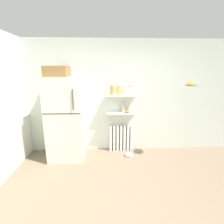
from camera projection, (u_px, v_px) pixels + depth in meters
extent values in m
plane|color=#7A6651|center=(131.00, 189.00, 2.73)|extent=(7.04, 7.04, 0.00)
cube|color=silver|center=(122.00, 97.00, 3.93)|extent=(7.04, 0.10, 2.60)
cube|color=silver|center=(66.00, 119.00, 3.59)|extent=(0.75, 0.69, 1.79)
cube|color=#262628|center=(61.00, 114.00, 3.20)|extent=(0.74, 0.01, 0.01)
cylinder|color=#4C4C51|center=(73.00, 99.00, 3.13)|extent=(0.02, 0.02, 0.40)
cube|color=olive|center=(57.00, 72.00, 3.35)|extent=(0.45, 0.48, 0.21)
cube|color=white|center=(111.00, 138.00, 4.02)|extent=(0.06, 0.12, 0.64)
cube|color=white|center=(114.00, 138.00, 4.03)|extent=(0.06, 0.12, 0.64)
cube|color=white|center=(118.00, 138.00, 4.03)|extent=(0.06, 0.12, 0.64)
cube|color=white|center=(121.00, 138.00, 4.03)|extent=(0.06, 0.12, 0.64)
cube|color=white|center=(124.00, 138.00, 4.04)|extent=(0.06, 0.12, 0.64)
cube|color=white|center=(128.00, 138.00, 4.04)|extent=(0.06, 0.12, 0.64)
cube|color=white|center=(131.00, 138.00, 4.04)|extent=(0.06, 0.12, 0.64)
cube|color=white|center=(121.00, 113.00, 3.85)|extent=(0.70, 0.22, 0.02)
cube|color=white|center=(122.00, 96.00, 3.75)|extent=(0.70, 0.22, 0.02)
cylinder|color=tan|center=(112.00, 91.00, 3.72)|extent=(0.10, 0.10, 0.20)
cylinder|color=gray|center=(112.00, 86.00, 3.69)|extent=(0.09, 0.09, 0.02)
cylinder|color=yellow|center=(119.00, 91.00, 3.73)|extent=(0.08, 0.08, 0.19)
cylinder|color=gray|center=(119.00, 86.00, 3.70)|extent=(0.07, 0.07, 0.02)
cylinder|color=silver|center=(125.00, 91.00, 3.73)|extent=(0.11, 0.11, 0.18)
cylinder|color=gray|center=(125.00, 87.00, 3.71)|extent=(0.10, 0.10, 0.02)
cylinder|color=silver|center=(131.00, 91.00, 3.74)|extent=(0.09, 0.09, 0.20)
cylinder|color=gray|center=(131.00, 86.00, 3.71)|extent=(0.08, 0.08, 0.02)
cylinder|color=#B2ADA8|center=(123.00, 107.00, 3.82)|extent=(0.09, 0.09, 0.24)
ellipsoid|color=orange|center=(127.00, 111.00, 3.85)|extent=(0.15, 0.15, 0.07)
cylinder|color=#B7B7BC|center=(129.00, 155.00, 3.80)|extent=(0.18, 0.18, 0.05)
torus|color=#B2B2B7|center=(191.00, 84.00, 3.26)|extent=(0.29, 0.29, 0.01)
cylinder|color=#A8A8AD|center=(191.00, 86.00, 3.27)|extent=(0.23, 0.23, 0.01)
sphere|color=#7FAD38|center=(193.00, 83.00, 3.25)|extent=(0.09, 0.09, 0.09)
sphere|color=red|center=(189.00, 83.00, 3.31)|extent=(0.09, 0.09, 0.09)
sphere|color=gold|center=(188.00, 83.00, 3.26)|extent=(0.08, 0.08, 0.08)
sphere|color=gold|center=(192.00, 84.00, 3.21)|extent=(0.07, 0.07, 0.07)
ellipsoid|color=yellow|center=(193.00, 84.00, 3.24)|extent=(0.18, 0.08, 0.06)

